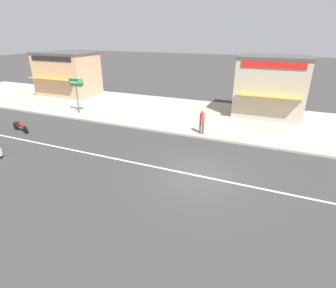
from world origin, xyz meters
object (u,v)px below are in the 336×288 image
Objects in this scene: pedestrian_mid_kerb at (202,120)px; shopfront_corner_warung at (271,86)px; motorcycle_0 at (20,126)px; shopfront_mid_block at (68,74)px; arrow_signboard at (80,85)px.

shopfront_corner_warung reaches higher than pedestrian_mid_kerb.
motorcycle_0 is at bearing -145.55° from shopfront_corner_warung.
motorcycle_0 is 0.30× the size of shopfront_mid_block.
motorcycle_0 is 1.13× the size of pedestrian_mid_kerb.
shopfront_mid_block is at bearing 139.31° from arrow_signboard.
pedestrian_mid_kerb is at bearing -119.75° from shopfront_corner_warung.
motorcycle_0 is 13.26m from pedestrian_mid_kerb.
shopfront_corner_warung is (16.38, 11.24, 2.17)m from motorcycle_0.
pedestrian_mid_kerb is (12.48, 4.41, 0.73)m from motorcycle_0.
pedestrian_mid_kerb is 0.31× the size of shopfront_corner_warung.
arrow_signboard is 0.54× the size of shopfront_corner_warung.
shopfront_mid_block is (-21.60, -0.25, -0.13)m from shopfront_corner_warung.
motorcycle_0 is at bearing -106.53° from arrow_signboard.
shopfront_corner_warung is at bearing 22.22° from arrow_signboard.
motorcycle_0 is 5.85m from arrow_signboard.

